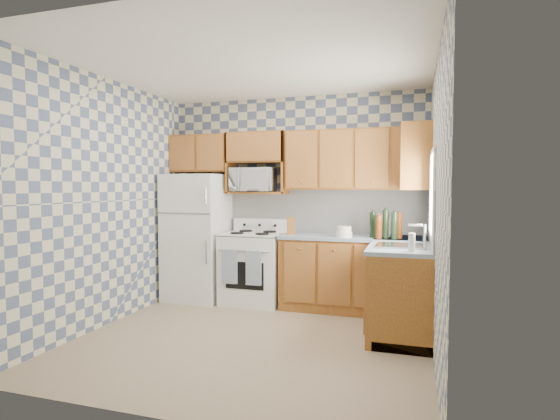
{
  "coord_description": "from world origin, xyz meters",
  "views": [
    {
      "loc": [
        1.51,
        -4.02,
        1.51
      ],
      "look_at": [
        0.05,
        0.75,
        1.25
      ],
      "focal_mm": 28.0,
      "sensor_mm": 36.0,
      "label": 1
    }
  ],
  "objects_px": {
    "electric_kettle": "(384,228)",
    "refrigerator": "(197,237)",
    "stove_body": "(254,269)",
    "microwave": "(253,180)"
  },
  "relations": [
    {
      "from": "refrigerator",
      "to": "stove_body",
      "type": "xyz_separation_m",
      "value": [
        0.8,
        0.03,
        -0.39
      ]
    },
    {
      "from": "stove_body",
      "to": "refrigerator",
      "type": "bearing_deg",
      "value": -178.22
    },
    {
      "from": "electric_kettle",
      "to": "refrigerator",
      "type": "bearing_deg",
      "value": -178.29
    },
    {
      "from": "microwave",
      "to": "electric_kettle",
      "type": "relative_size",
      "value": 2.77
    },
    {
      "from": "stove_body",
      "to": "microwave",
      "type": "bearing_deg",
      "value": 110.74
    },
    {
      "from": "stove_body",
      "to": "electric_kettle",
      "type": "distance_m",
      "value": 1.74
    },
    {
      "from": "refrigerator",
      "to": "microwave",
      "type": "height_order",
      "value": "microwave"
    },
    {
      "from": "stove_body",
      "to": "electric_kettle",
      "type": "relative_size",
      "value": 4.36
    },
    {
      "from": "stove_body",
      "to": "microwave",
      "type": "distance_m",
      "value": 1.17
    },
    {
      "from": "refrigerator",
      "to": "electric_kettle",
      "type": "height_order",
      "value": "refrigerator"
    }
  ]
}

